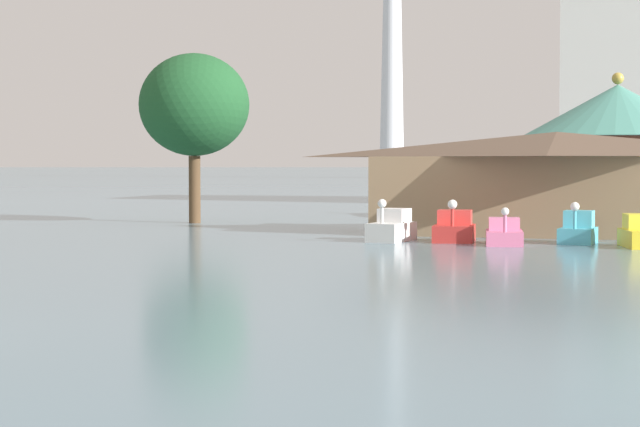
# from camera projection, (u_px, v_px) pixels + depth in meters

# --- Properties ---
(pedal_boat_white) EXTENTS (1.74, 2.90, 1.81)m
(pedal_boat_white) POSITION_uv_depth(u_px,v_px,m) (392.00, 228.00, 48.96)
(pedal_boat_white) COLOR white
(pedal_boat_white) RESTS_ON ground
(pedal_boat_red) EXTENTS (1.83, 2.53, 1.80)m
(pedal_boat_red) POSITION_uv_depth(u_px,v_px,m) (454.00, 229.00, 48.58)
(pedal_boat_red) COLOR red
(pedal_boat_red) RESTS_ON ground
(pedal_boat_pink) EXTENTS (1.83, 3.05, 1.55)m
(pedal_boat_pink) POSITION_uv_depth(u_px,v_px,m) (504.00, 234.00, 46.92)
(pedal_boat_pink) COLOR pink
(pedal_boat_pink) RESTS_ON ground
(pedal_boat_cyan) EXTENTS (1.55, 2.44, 1.73)m
(pedal_boat_cyan) POSITION_uv_depth(u_px,v_px,m) (578.00, 230.00, 47.56)
(pedal_boat_cyan) COLOR #4CB7CC
(pedal_boat_cyan) RESTS_ON ground
(boathouse) EXTENTS (17.57, 8.51, 4.76)m
(boathouse) POSITION_uv_depth(u_px,v_px,m) (556.00, 181.00, 53.87)
(boathouse) COLOR #9E7F5B
(boathouse) RESTS_ON ground
(green_roof_pavilion) EXTENTS (11.25, 11.25, 8.60)m
(green_roof_pavilion) POSITION_uv_depth(u_px,v_px,m) (617.00, 141.00, 67.57)
(green_roof_pavilion) COLOR brown
(green_roof_pavilion) RESTS_ON ground
(shoreline_tree_tall_left) EXTENTS (6.07, 6.07, 9.34)m
(shoreline_tree_tall_left) POSITION_uv_depth(u_px,v_px,m) (194.00, 105.00, 63.55)
(shoreline_tree_tall_left) COLOR brown
(shoreline_tree_tall_left) RESTS_ON ground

